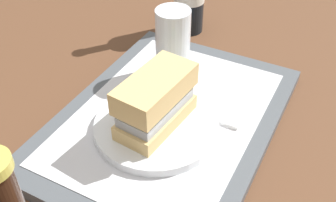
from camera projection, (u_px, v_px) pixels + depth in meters
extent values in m
plane|color=brown|center=(168.00, 125.00, 0.65)|extent=(3.00, 3.00, 0.00)
cube|color=#4C5156|center=(168.00, 120.00, 0.65)|extent=(0.44, 0.32, 0.02)
cube|color=silver|center=(168.00, 115.00, 0.64)|extent=(0.38, 0.27, 0.00)
cylinder|color=white|center=(155.00, 126.00, 0.61)|extent=(0.19, 0.19, 0.01)
cube|color=tan|center=(155.00, 116.00, 0.60)|extent=(0.14, 0.08, 0.02)
cube|color=#9EA3A8|center=(155.00, 106.00, 0.58)|extent=(0.12, 0.07, 0.02)
cube|color=silver|center=(155.00, 100.00, 0.58)|extent=(0.12, 0.06, 0.01)
sphere|color=#47932D|center=(174.00, 77.00, 0.60)|extent=(0.04, 0.04, 0.04)
cube|color=tan|center=(154.00, 88.00, 0.56)|extent=(0.14, 0.08, 0.04)
cylinder|color=silver|center=(173.00, 72.00, 0.73)|extent=(0.06, 0.06, 0.01)
cylinder|color=silver|center=(173.00, 65.00, 0.72)|extent=(0.01, 0.01, 0.02)
cylinder|color=silver|center=(173.00, 36.00, 0.68)|extent=(0.06, 0.06, 0.09)
cylinder|color=gold|center=(173.00, 43.00, 0.69)|extent=(0.06, 0.06, 0.07)
cylinder|color=white|center=(173.00, 22.00, 0.66)|extent=(0.05, 0.05, 0.01)
cube|color=white|center=(226.00, 105.00, 0.65)|extent=(0.09, 0.07, 0.01)
cylinder|color=black|center=(3.00, 198.00, 0.26)|extent=(0.02, 0.02, 0.05)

